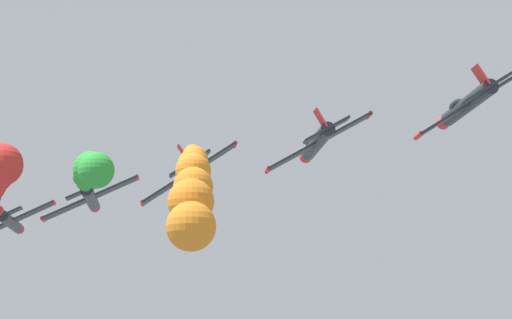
% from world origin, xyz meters
% --- Properties ---
extents(airplane_lead, '(8.73, 10.35, 4.56)m').
position_xyz_m(airplane_lead, '(-22.36, 19.18, 61.88)').
color(airplane_lead, '#23282D').
extents(airplane_left_inner, '(8.78, 10.35, 4.45)m').
position_xyz_m(airplane_left_inner, '(-14.02, 11.47, 63.21)').
color(airplane_left_inner, '#23282D').
extents(smoke_trail_left_inner, '(3.82, 16.97, 3.33)m').
position_xyz_m(smoke_trail_left_inner, '(-12.61, -6.90, 62.19)').
color(smoke_trail_left_inner, green).
extents(airplane_right_inner, '(8.12, 10.35, 5.66)m').
position_xyz_m(airplane_right_inner, '(-5.33, 3.94, 64.26)').
color(airplane_right_inner, '#23282D').
extents(smoke_trail_right_inner, '(2.75, 21.22, 9.51)m').
position_xyz_m(smoke_trail_right_inner, '(-5.69, -17.89, 59.29)').
color(smoke_trail_right_inner, orange).
extents(airplane_left_outer, '(8.49, 10.35, 5.04)m').
position_xyz_m(airplane_left_outer, '(4.46, -2.98, 65.63)').
color(airplane_left_outer, '#23282D').
extents(airplane_right_outer, '(8.30, 10.35, 5.37)m').
position_xyz_m(airplane_right_outer, '(14.17, -10.00, 67.10)').
color(airplane_right_outer, '#23282D').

